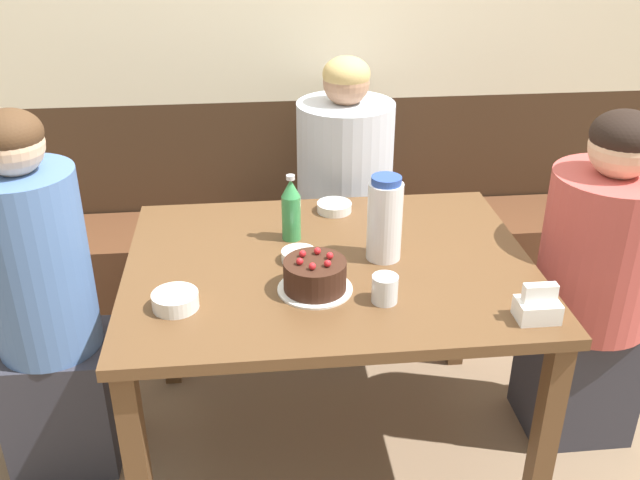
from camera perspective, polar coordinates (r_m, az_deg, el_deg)
name	(u,v)px	position (r m, az deg, el deg)	size (l,w,h in m)	color
ground_plane	(328,443)	(2.59, 0.67, -15.97)	(12.00, 12.00, 0.00)	#846B51
back_wall	(300,20)	(2.97, -1.63, 17.17)	(4.80, 0.04, 2.50)	#3D2819
bench_seat	(307,270)	(3.12, -1.06, -2.40)	(2.71, 0.38, 0.45)	#56331E
dining_table	(329,287)	(2.20, 0.76, -3.79)	(1.23, 0.94, 0.73)	brown
birthday_cake	(315,276)	(1.99, -0.41, -2.89)	(0.21, 0.21, 0.11)	white
water_pitcher	(385,219)	(2.13, 5.20, 1.69)	(0.10, 0.10, 0.27)	white
soju_bottle	(291,209)	(2.25, -2.33, 2.49)	(0.06, 0.06, 0.22)	#388E4C
napkin_holder	(538,307)	(1.95, 17.02, -5.11)	(0.11, 0.08, 0.11)	white
bowl_soup_white	(334,207)	(2.47, 1.15, 2.65)	(0.12, 0.12, 0.03)	white
bowl_rice_small	(299,256)	(2.16, -1.70, -1.26)	(0.11, 0.11, 0.03)	white
bowl_side_dish	(175,300)	(1.96, -11.50, -4.76)	(0.13, 0.13, 0.04)	white
glass_water_tall	(385,289)	(1.95, 5.21, -3.92)	(0.07, 0.07, 0.08)	silver
person_teal_shirt	(344,204)	(2.89, 1.95, 2.87)	(0.38, 0.38, 1.18)	#33333D
person_pale_blue_shirt	(594,285)	(2.49, 21.09, -3.36)	(0.38, 0.38, 1.16)	#33333D
person_grey_tee	(46,313)	(2.36, -21.04, -5.46)	(0.34, 0.31, 1.21)	#33333D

